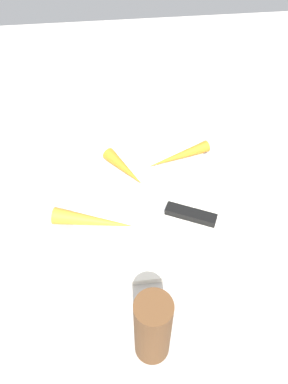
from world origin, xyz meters
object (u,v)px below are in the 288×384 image
at_px(cutting_board, 144,194).
at_px(carrot_longest, 94,221).
at_px(carrot_medium, 178,156).
at_px(carrot_shortest, 125,168).
at_px(knife, 184,213).
at_px(pepper_grinder, 153,329).

xyz_separation_m(cutting_board, carrot_longest, (0.07, -0.09, 0.02)).
height_order(carrot_medium, carrot_longest, carrot_longest).
bearing_deg(carrot_medium, carrot_shortest, -8.03).
relative_size(cutting_board, carrot_longest, 2.53).
bearing_deg(carrot_shortest, knife, 6.75).
height_order(cutting_board, pepper_grinder, pepper_grinder).
bearing_deg(carrot_shortest, carrot_medium, 68.32).
bearing_deg(carrot_medium, knife, 64.65).
height_order(carrot_longest, pepper_grinder, pepper_grinder).
bearing_deg(cutting_board, carrot_medium, 134.72).
distance_m(carrot_medium, pepper_grinder, 0.37).
distance_m(knife, carrot_shortest, 0.15).
xyz_separation_m(knife, pepper_grinder, (0.22, -0.08, 0.05)).
distance_m(carrot_longest, pepper_grinder, 0.23).
bearing_deg(pepper_grinder, knife, 159.48).
distance_m(cutting_board, carrot_longest, 0.12).
bearing_deg(carrot_medium, cutting_board, 24.63).
distance_m(knife, carrot_medium, 0.14).
distance_m(carrot_shortest, pepper_grinder, 0.33).
height_order(cutting_board, carrot_shortest, carrot_shortest).
bearing_deg(carrot_longest, cutting_board, 51.96).
bearing_deg(knife, carrot_medium, -69.81).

